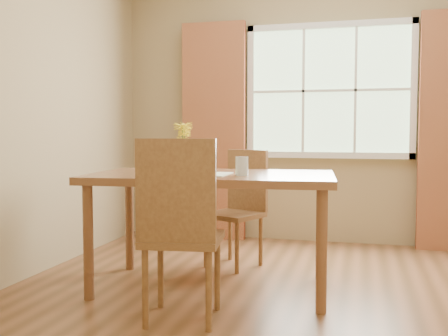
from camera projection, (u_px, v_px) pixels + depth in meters
room at (311, 92)px, 3.32m from camera, size 4.24×3.84×2.74m
window at (329, 91)px, 5.12m from camera, size 1.62×0.06×1.32m
curtain_left at (214, 132)px, 5.35m from camera, size 0.65×0.08×2.20m
dining_table at (212, 185)px, 3.64m from camera, size 1.74×1.08×0.81m
chair_near at (180, 223)px, 2.96m from camera, size 0.50×0.50×1.06m
chair_far at (240, 202)px, 4.31m from camera, size 0.52×0.52×0.95m
placemat at (196, 174)px, 3.56m from camera, size 0.45×0.33×0.01m
plate at (198, 173)px, 3.55m from camera, size 0.29×0.29×0.01m
croissant_sandwich at (198, 163)px, 3.50m from camera, size 0.19×0.14×0.13m
water_glass at (242, 166)px, 3.46m from camera, size 0.08×0.08×0.13m
flower_vase at (183, 140)px, 3.85m from camera, size 0.15×0.15×0.36m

